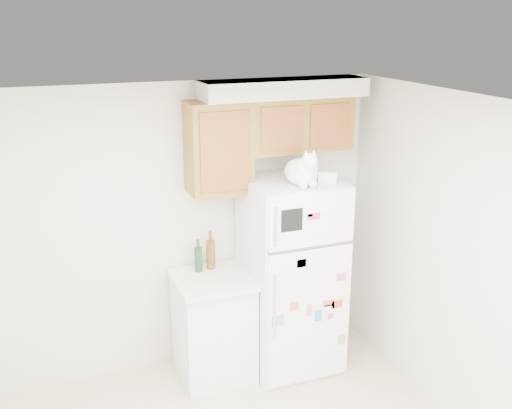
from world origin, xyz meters
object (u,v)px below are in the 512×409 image
refrigerator (291,275)px  storage_box_front (327,176)px  bottle_green (198,255)px  cat (303,171)px  base_counter (214,326)px  bottle_amber (211,250)px  storage_box_back (305,169)px

refrigerator → storage_box_front: 0.93m
bottle_green → cat: bearing=-26.2°
base_counter → bottle_amber: size_ratio=2.71×
refrigerator → storage_box_front: size_ratio=11.33×
storage_box_back → base_counter: bearing=165.8°
storage_box_front → bottle_amber: (-0.89, 0.37, -0.66)m
base_counter → bottle_amber: 0.65m
bottle_green → storage_box_back: bearing=-4.9°
cat → base_counter: bearing=161.9°
cat → refrigerator: bearing=94.2°
refrigerator → storage_box_front: bearing=-26.9°
cat → bottle_amber: bearing=148.5°
refrigerator → cat: bearing=-85.8°
base_counter → storage_box_back: bearing=4.7°
bottle_amber → storage_box_back: bearing=-7.1°
refrigerator → cat: (0.01, -0.16, 0.97)m
refrigerator → storage_box_back: size_ratio=9.44×
cat → bottle_amber: cat is taller
base_counter → cat: bearing=-18.1°
base_counter → bottle_green: (-0.07, 0.15, 0.60)m
refrigerator → bottle_green: 0.82m
refrigerator → storage_box_front: (0.24, -0.12, 0.89)m
storage_box_back → refrigerator: bearing=-159.4°
refrigerator → storage_box_front: storage_box_front is taller
refrigerator → storage_box_back: (0.18, 0.14, 0.90)m
base_counter → cat: (0.70, -0.23, 1.36)m
base_counter → storage_box_back: size_ratio=5.11×
cat → storage_box_back: cat is taller
bottle_amber → cat: bearing=-31.5°
storage_box_front → storage_box_back: bearing=125.8°
cat → bottle_green: bearing=153.8°
refrigerator → bottle_green: size_ratio=5.90×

